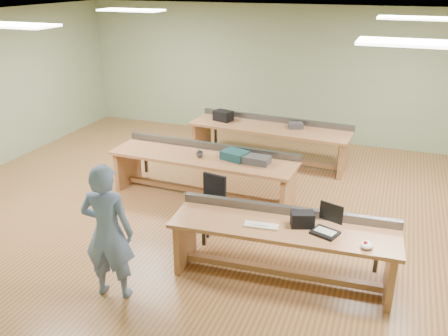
{
  "coord_description": "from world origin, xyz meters",
  "views": [
    {
      "loc": [
        2.35,
        -6.57,
        3.59
      ],
      "look_at": [
        0.13,
        -0.6,
        0.98
      ],
      "focal_mm": 38.0,
      "sensor_mm": 36.0,
      "label": 1
    }
  ],
  "objects": [
    {
      "name": "trackball_mouse",
      "position": [
        2.25,
        -1.73,
        0.79
      ],
      "size": [
        0.16,
        0.18,
        0.07
      ],
      "primitive_type": "ellipsoid",
      "rotation": [
        0.0,
        0.0,
        0.09
      ],
      "color": "white",
      "rests_on": "workbench_front"
    },
    {
      "name": "workbench_back",
      "position": [
        0.03,
        2.32,
        0.56
      ],
      "size": [
        3.29,
        1.06,
        0.86
      ],
      "rotation": [
        0.0,
        0.0,
        -0.06
      ],
      "color": "#A26D44",
      "rests_on": "floor"
    },
    {
      "name": "floor",
      "position": [
        0.0,
        0.0,
        0.0
      ],
      "size": [
        10.0,
        10.0,
        0.0
      ],
      "primitive_type": "plane",
      "color": "olive",
      "rests_on": "ground"
    },
    {
      "name": "tray_back",
      "position": [
        0.54,
        2.38,
        0.81
      ],
      "size": [
        0.33,
        0.3,
        0.11
      ],
      "primitive_type": "cube",
      "rotation": [
        0.0,
        0.0,
        0.42
      ],
      "color": "#323235",
      "rests_on": "workbench_back"
    },
    {
      "name": "storage_box_back",
      "position": [
        -1.0,
        2.37,
        0.85
      ],
      "size": [
        0.42,
        0.35,
        0.21
      ],
      "primitive_type": "cube",
      "rotation": [
        0.0,
        0.0,
        -0.28
      ],
      "color": "black",
      "rests_on": "workbench_back"
    },
    {
      "name": "parts_bin_grey",
      "position": [
        0.35,
        0.3,
        0.81
      ],
      "size": [
        0.45,
        0.3,
        0.12
      ],
      "primitive_type": "cube",
      "rotation": [
        0.0,
        0.0,
        -0.06
      ],
      "color": "#323235",
      "rests_on": "workbench_mid"
    },
    {
      "name": "wall_back",
      "position": [
        0.0,
        4.0,
        1.5
      ],
      "size": [
        10.0,
        0.04,
        3.0
      ],
      "primitive_type": "cube",
      "color": "gray",
      "rests_on": "floor"
    },
    {
      "name": "task_chair",
      "position": [
        -0.05,
        -0.73,
        0.31
      ],
      "size": [
        0.53,
        0.53,
        0.85
      ],
      "rotation": [
        0.0,
        0.0,
        -0.19
      ],
      "color": "black",
      "rests_on": "floor"
    },
    {
      "name": "fluor_panels",
      "position": [
        0.0,
        0.0,
        2.97
      ],
      "size": [
        6.2,
        3.5,
        0.03
      ],
      "color": "white",
      "rests_on": "ceiling"
    },
    {
      "name": "keyboard",
      "position": [
        1.01,
        -1.68,
        0.76
      ],
      "size": [
        0.43,
        0.18,
        0.02
      ],
      "primitive_type": "cube",
      "rotation": [
        0.0,
        0.0,
        0.11
      ],
      "color": "beige",
      "rests_on": "workbench_front"
    },
    {
      "name": "laptop_base",
      "position": [
        1.77,
        -1.59,
        0.77
      ],
      "size": [
        0.36,
        0.33,
        0.03
      ],
      "primitive_type": "cube",
      "rotation": [
        0.0,
        0.0,
        -0.33
      ],
      "color": "black",
      "rests_on": "workbench_front"
    },
    {
      "name": "wall_front",
      "position": [
        0.0,
        -4.0,
        1.5
      ],
      "size": [
        10.0,
        0.04,
        3.0
      ],
      "primitive_type": "cube",
      "color": "gray",
      "rests_on": "floor"
    },
    {
      "name": "person",
      "position": [
        -0.56,
        -2.58,
        0.84
      ],
      "size": [
        0.67,
        0.5,
        1.69
      ],
      "primitive_type": "imported",
      "rotation": [
        0.0,
        0.0,
        3.31
      ],
      "color": "#6884AA",
      "rests_on": "floor"
    },
    {
      "name": "laptop_screen",
      "position": [
        1.8,
        -1.47,
        0.99
      ],
      "size": [
        0.29,
        0.11,
        0.24
      ],
      "primitive_type": "cube",
      "rotation": [
        0.0,
        0.0,
        -0.33
      ],
      "color": "black",
      "rests_on": "laptop_base"
    },
    {
      "name": "drinks_can",
      "position": [
        -0.64,
        0.26,
        0.82
      ],
      "size": [
        0.09,
        0.09,
        0.13
      ],
      "primitive_type": "cylinder",
      "rotation": [
        0.0,
        0.0,
        0.23
      ],
      "color": "silver",
      "rests_on": "workbench_mid"
    },
    {
      "name": "mug",
      "position": [
        -0.62,
        0.23,
        0.8
      ],
      "size": [
        0.15,
        0.15,
        0.09
      ],
      "primitive_type": "imported",
      "rotation": [
        0.0,
        0.0,
        -0.39
      ],
      "color": "#323235",
      "rests_on": "workbench_mid"
    },
    {
      "name": "camera_bag",
      "position": [
        1.47,
        -1.5,
        0.84
      ],
      "size": [
        0.32,
        0.26,
        0.19
      ],
      "primitive_type": "cube",
      "rotation": [
        0.0,
        0.0,
        0.36
      ],
      "color": "black",
      "rests_on": "workbench_front"
    },
    {
      "name": "workbench_mid",
      "position": [
        -0.59,
        0.33,
        0.56
      ],
      "size": [
        3.23,
        0.94,
        0.86
      ],
      "rotation": [
        0.0,
        0.0,
        -0.03
      ],
      "color": "#A26D44",
      "rests_on": "floor"
    },
    {
      "name": "ceiling",
      "position": [
        0.0,
        0.0,
        3.0
      ],
      "size": [
        10.0,
        10.0,
        0.0
      ],
      "primitive_type": "plane",
      "color": "silver",
      "rests_on": "wall_back"
    },
    {
      "name": "parts_bin_teal",
      "position": [
        -0.04,
        0.35,
        0.82
      ],
      "size": [
        0.47,
        0.4,
        0.14
      ],
      "primitive_type": "cube",
      "rotation": [
        0.0,
        0.0,
        -0.27
      ],
      "color": "#13393E",
      "rests_on": "workbench_mid"
    },
    {
      "name": "workbench_front",
      "position": [
        1.26,
        -1.54,
        0.55
      ],
      "size": [
        2.82,
        0.93,
        0.86
      ],
      "rotation": [
        0.0,
        0.0,
        0.07
      ],
      "color": "#A26D44",
      "rests_on": "floor"
    }
  ]
}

